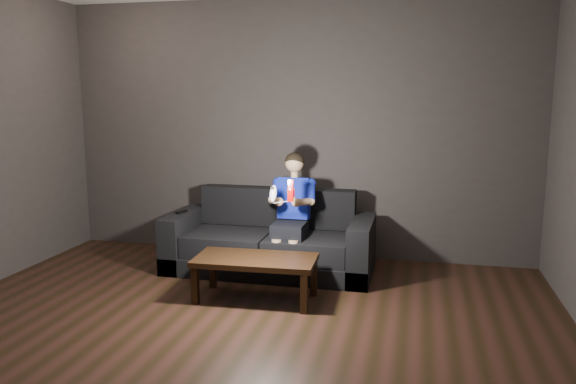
# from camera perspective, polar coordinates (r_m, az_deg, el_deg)

# --- Properties ---
(floor) EXTENTS (5.00, 5.00, 0.00)m
(floor) POSITION_cam_1_polar(r_m,az_deg,el_deg) (3.94, -7.57, -16.11)
(floor) COLOR black
(floor) RESTS_ON ground
(back_wall) EXTENTS (5.00, 0.04, 2.70)m
(back_wall) POSITION_cam_1_polar(r_m,az_deg,el_deg) (5.95, 0.67, 6.35)
(back_wall) COLOR #383331
(back_wall) RESTS_ON ground
(sofa) EXTENTS (2.00, 0.86, 0.77)m
(sofa) POSITION_cam_1_polar(r_m,az_deg,el_deg) (5.57, -1.79, -5.38)
(sofa) COLOR black
(sofa) RESTS_ON floor
(child) EXTENTS (0.45, 0.55, 1.10)m
(child) POSITION_cam_1_polar(r_m,az_deg,el_deg) (5.37, 0.41, -1.27)
(child) COLOR black
(child) RESTS_ON sofa
(wii_remote_red) EXTENTS (0.05, 0.08, 0.20)m
(wii_remote_red) POSITION_cam_1_polar(r_m,az_deg,el_deg) (4.90, 0.28, 0.14)
(wii_remote_red) COLOR #D10300
(wii_remote_red) RESTS_ON child
(nunchuk_white) EXTENTS (0.08, 0.11, 0.16)m
(nunchuk_white) POSITION_cam_1_polar(r_m,az_deg,el_deg) (4.95, -1.51, -0.17)
(nunchuk_white) COLOR white
(nunchuk_white) RESTS_ON child
(wii_remote_black) EXTENTS (0.07, 0.15, 0.03)m
(wii_remote_black) POSITION_cam_1_polar(r_m,az_deg,el_deg) (5.72, -10.75, -1.97)
(wii_remote_black) COLOR black
(wii_remote_black) RESTS_ON sofa
(coffee_table) EXTENTS (1.03, 0.55, 0.37)m
(coffee_table) POSITION_cam_1_polar(r_m,az_deg,el_deg) (4.76, -3.33, -7.23)
(coffee_table) COLOR black
(coffee_table) RESTS_ON floor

